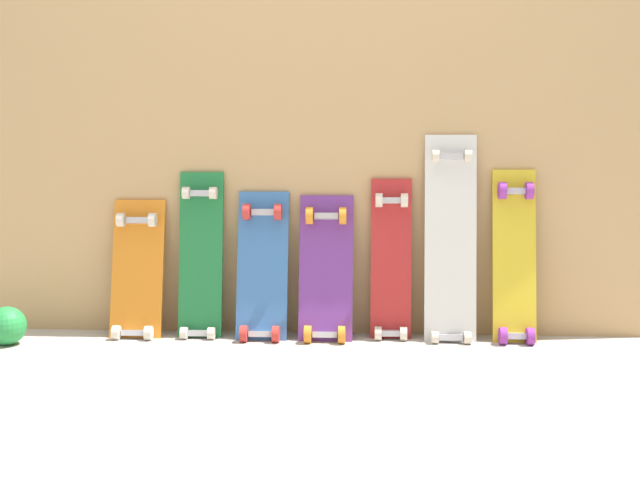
{
  "coord_description": "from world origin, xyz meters",
  "views": [
    {
      "loc": [
        0.18,
        -3.23,
        0.77
      ],
      "look_at": [
        0.0,
        -0.07,
        0.41
      ],
      "focal_mm": 44.52,
      "sensor_mm": 36.0,
      "label": 1
    }
  ],
  "objects_px": {
    "skateboard_white": "(450,247)",
    "skateboard_yellow": "(515,263)",
    "skateboard_green": "(201,263)",
    "rubber_ball": "(7,326)",
    "skateboard_orange": "(137,276)",
    "skateboard_blue": "(262,273)",
    "skateboard_red": "(391,267)",
    "skateboard_purple": "(326,275)"
  },
  "relations": [
    {
      "from": "skateboard_red",
      "to": "skateboard_white",
      "type": "bearing_deg",
      "value": -4.39
    },
    {
      "from": "skateboard_green",
      "to": "skateboard_yellow",
      "type": "distance_m",
      "value": 1.28
    },
    {
      "from": "skateboard_orange",
      "to": "skateboard_purple",
      "type": "relative_size",
      "value": 0.98
    },
    {
      "from": "skateboard_green",
      "to": "rubber_ball",
      "type": "bearing_deg",
      "value": -163.89
    },
    {
      "from": "skateboard_purple",
      "to": "skateboard_white",
      "type": "height_order",
      "value": "skateboard_white"
    },
    {
      "from": "skateboard_white",
      "to": "skateboard_purple",
      "type": "bearing_deg",
      "value": -177.76
    },
    {
      "from": "skateboard_green",
      "to": "skateboard_yellow",
      "type": "relative_size",
      "value": 1.0
    },
    {
      "from": "skateboard_orange",
      "to": "skateboard_blue",
      "type": "xyz_separation_m",
      "value": [
        0.52,
        -0.01,
        0.02
      ]
    },
    {
      "from": "skateboard_orange",
      "to": "skateboard_white",
      "type": "bearing_deg",
      "value": 0.48
    },
    {
      "from": "skateboard_white",
      "to": "skateboard_yellow",
      "type": "relative_size",
      "value": 1.2
    },
    {
      "from": "skateboard_blue",
      "to": "rubber_ball",
      "type": "bearing_deg",
      "value": -169.22
    },
    {
      "from": "skateboard_blue",
      "to": "skateboard_red",
      "type": "xyz_separation_m",
      "value": [
        0.53,
        0.04,
        0.03
      ]
    },
    {
      "from": "skateboard_red",
      "to": "skateboard_yellow",
      "type": "relative_size",
      "value": 0.95
    },
    {
      "from": "skateboard_green",
      "to": "skateboard_blue",
      "type": "distance_m",
      "value": 0.26
    },
    {
      "from": "skateboard_orange",
      "to": "skateboard_yellow",
      "type": "bearing_deg",
      "value": 0.14
    },
    {
      "from": "skateboard_yellow",
      "to": "rubber_ball",
      "type": "xyz_separation_m",
      "value": [
        -2.02,
        -0.2,
        -0.24
      ]
    },
    {
      "from": "skateboard_red",
      "to": "skateboard_white",
      "type": "height_order",
      "value": "skateboard_white"
    },
    {
      "from": "skateboard_green",
      "to": "skateboard_white",
      "type": "bearing_deg",
      "value": -0.34
    },
    {
      "from": "skateboard_white",
      "to": "skateboard_yellow",
      "type": "height_order",
      "value": "skateboard_white"
    },
    {
      "from": "skateboard_white",
      "to": "skateboard_orange",
      "type": "bearing_deg",
      "value": -179.52
    },
    {
      "from": "skateboard_orange",
      "to": "skateboard_white",
      "type": "relative_size",
      "value": 0.7
    },
    {
      "from": "skateboard_orange",
      "to": "skateboard_red",
      "type": "height_order",
      "value": "skateboard_red"
    },
    {
      "from": "skateboard_purple",
      "to": "skateboard_red",
      "type": "height_order",
      "value": "skateboard_red"
    },
    {
      "from": "skateboard_purple",
      "to": "skateboard_yellow",
      "type": "bearing_deg",
      "value": 0.96
    },
    {
      "from": "skateboard_green",
      "to": "skateboard_white",
      "type": "relative_size",
      "value": 0.83
    },
    {
      "from": "skateboard_green",
      "to": "skateboard_blue",
      "type": "bearing_deg",
      "value": -5.06
    },
    {
      "from": "skateboard_blue",
      "to": "skateboard_yellow",
      "type": "distance_m",
      "value": 1.02
    },
    {
      "from": "skateboard_orange",
      "to": "skateboard_purple",
      "type": "bearing_deg",
      "value": -0.66
    },
    {
      "from": "rubber_ball",
      "to": "skateboard_white",
      "type": "bearing_deg",
      "value": 6.69
    },
    {
      "from": "skateboard_orange",
      "to": "skateboard_green",
      "type": "distance_m",
      "value": 0.27
    },
    {
      "from": "skateboard_white",
      "to": "rubber_ball",
      "type": "height_order",
      "value": "skateboard_white"
    },
    {
      "from": "skateboard_orange",
      "to": "skateboard_purple",
      "type": "distance_m",
      "value": 0.78
    },
    {
      "from": "skateboard_purple",
      "to": "skateboard_red",
      "type": "distance_m",
      "value": 0.27
    },
    {
      "from": "skateboard_green",
      "to": "skateboard_purple",
      "type": "distance_m",
      "value": 0.52
    },
    {
      "from": "skateboard_red",
      "to": "skateboard_yellow",
      "type": "height_order",
      "value": "skateboard_yellow"
    },
    {
      "from": "skateboard_white",
      "to": "skateboard_yellow",
      "type": "bearing_deg",
      "value": -1.55
    },
    {
      "from": "skateboard_blue",
      "to": "skateboard_white",
      "type": "xyz_separation_m",
      "value": [
        0.77,
        0.02,
        0.11
      ]
    },
    {
      "from": "skateboard_orange",
      "to": "skateboard_green",
      "type": "relative_size",
      "value": 0.84
    },
    {
      "from": "skateboard_purple",
      "to": "skateboard_orange",
      "type": "bearing_deg",
      "value": 179.34
    },
    {
      "from": "skateboard_blue",
      "to": "skateboard_yellow",
      "type": "xyz_separation_m",
      "value": [
        1.02,
        0.01,
        0.05
      ]
    },
    {
      "from": "skateboard_orange",
      "to": "skateboard_purple",
      "type": "xyz_separation_m",
      "value": [
        0.78,
        -0.01,
        0.01
      ]
    },
    {
      "from": "skateboard_orange",
      "to": "skateboard_green",
      "type": "height_order",
      "value": "skateboard_green"
    }
  ]
}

